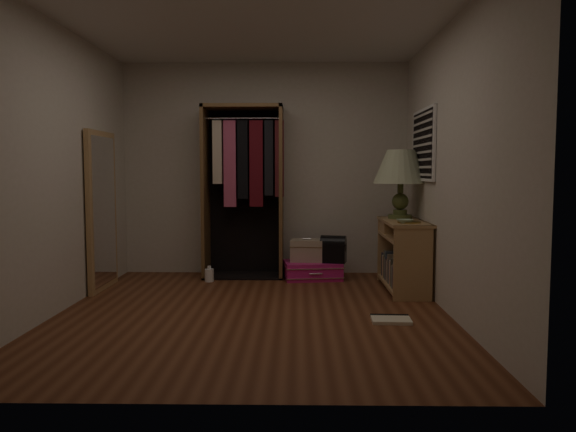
% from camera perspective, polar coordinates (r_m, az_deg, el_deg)
% --- Properties ---
extents(ground, '(4.00, 4.00, 0.00)m').
position_cam_1_polar(ground, '(5.15, -3.56, -9.76)').
color(ground, '#5A2E19').
rests_on(ground, ground).
extents(room_walls, '(3.52, 4.02, 2.60)m').
position_cam_1_polar(room_walls, '(5.04, -2.75, 7.13)').
color(room_walls, beige).
rests_on(room_walls, ground).
extents(console_bookshelf, '(0.42, 1.12, 0.75)m').
position_cam_1_polar(console_bookshelf, '(6.19, 11.56, -3.72)').
color(console_bookshelf, '#AA8152').
rests_on(console_bookshelf, ground).
extents(open_wardrobe, '(0.96, 0.50, 2.05)m').
position_cam_1_polar(open_wardrobe, '(6.78, -4.32, 4.02)').
color(open_wardrobe, brown).
rests_on(open_wardrobe, ground).
extents(floor_mirror, '(0.06, 0.80, 1.70)m').
position_cam_1_polar(floor_mirror, '(6.35, -18.37, 0.51)').
color(floor_mirror, tan).
rests_on(floor_mirror, ground).
extents(pink_suitcase, '(0.73, 0.57, 0.21)m').
position_cam_1_polar(pink_suitcase, '(6.68, 2.49, -5.52)').
color(pink_suitcase, '#D4197B').
rests_on(pink_suitcase, ground).
extents(train_case, '(0.41, 0.30, 0.28)m').
position_cam_1_polar(train_case, '(6.67, 1.93, -3.50)').
color(train_case, tan).
rests_on(train_case, pink_suitcase).
extents(black_bag, '(0.33, 0.25, 0.32)m').
position_cam_1_polar(black_bag, '(6.60, 4.63, -3.32)').
color(black_bag, black).
rests_on(black_bag, pink_suitcase).
extents(table_lamp, '(0.73, 0.73, 0.76)m').
position_cam_1_polar(table_lamp, '(6.33, 11.38, 4.77)').
color(table_lamp, '#475629').
rests_on(table_lamp, console_bookshelf).
extents(brass_tray, '(0.30, 0.30, 0.01)m').
position_cam_1_polar(brass_tray, '(5.85, 12.20, -0.61)').
color(brass_tray, olive).
rests_on(brass_tray, console_bookshelf).
extents(ceramic_bowl, '(0.19, 0.19, 0.04)m').
position_cam_1_polar(ceramic_bowl, '(5.79, 11.81, -0.52)').
color(ceramic_bowl, '#96B59B').
rests_on(ceramic_bowl, console_bookshelf).
extents(white_jug, '(0.13, 0.13, 0.18)m').
position_cam_1_polar(white_jug, '(6.58, -8.00, -5.95)').
color(white_jug, white).
rests_on(white_jug, ground).
extents(floor_book, '(0.34, 0.28, 0.03)m').
position_cam_1_polar(floor_book, '(4.96, 10.39, -10.25)').
color(floor_book, '#EDE4C7').
rests_on(floor_book, ground).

